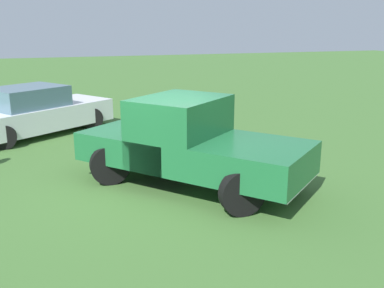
{
  "coord_description": "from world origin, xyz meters",
  "views": [
    {
      "loc": [
        2.23,
        8.55,
        3.25
      ],
      "look_at": [
        -0.59,
        0.31,
        0.9
      ],
      "focal_mm": 41.31,
      "sensor_mm": 36.0,
      "label": 1
    }
  ],
  "objects": [
    {
      "name": "ground_plane",
      "position": [
        0.0,
        0.0,
        0.0
      ],
      "size": [
        80.0,
        80.0,
        0.0
      ],
      "primitive_type": "plane",
      "color": "#3D662D"
    },
    {
      "name": "sedan_near",
      "position": [
        2.52,
        -5.47,
        0.69
      ],
      "size": [
        4.9,
        4.16,
        1.48
      ],
      "rotation": [
        0.0,
        0.0,
        3.74
      ],
      "color": "black",
      "rests_on": "ground_plane"
    },
    {
      "name": "pickup_truck",
      "position": [
        -0.51,
        0.22,
        0.96
      ],
      "size": [
        4.51,
        4.88,
        1.84
      ],
      "rotation": [
        0.0,
        0.0,
        2.27
      ],
      "color": "black",
      "rests_on": "ground_plane"
    }
  ]
}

